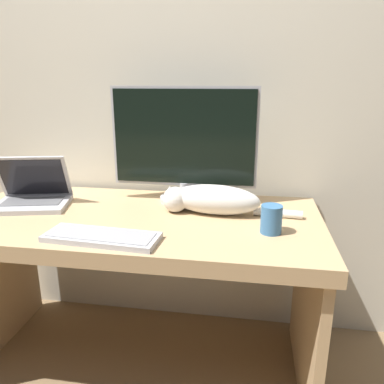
{
  "coord_description": "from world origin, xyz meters",
  "views": [
    {
      "loc": [
        0.45,
        -1.01,
        1.23
      ],
      "look_at": [
        0.24,
        0.32,
        0.83
      ],
      "focal_mm": 35.0,
      "sensor_mm": 36.0,
      "label": 1
    }
  ],
  "objects": [
    {
      "name": "external_keyboard",
      "position": [
        -0.04,
        0.1,
        0.72
      ],
      "size": [
        0.4,
        0.17,
        0.02
      ],
      "rotation": [
        0.0,
        0.0,
        -0.07
      ],
      "color": "#BCBCC1",
      "rests_on": "desk"
    },
    {
      "name": "coffee_mug",
      "position": [
        0.53,
        0.26,
        0.76
      ],
      "size": [
        0.08,
        0.08,
        0.1
      ],
      "color": "teal",
      "rests_on": "desk"
    },
    {
      "name": "monitor",
      "position": [
        0.16,
        0.57,
        0.96
      ],
      "size": [
        0.64,
        0.22,
        0.5
      ],
      "color": "#B2B2B7",
      "rests_on": "desk"
    },
    {
      "name": "wall_back",
      "position": [
        0.0,
        0.76,
        1.3
      ],
      "size": [
        6.4,
        0.06,
        2.6
      ],
      "color": "beige",
      "rests_on": "ground_plane"
    },
    {
      "name": "desk",
      "position": [
        0.0,
        0.35,
        0.56
      ],
      "size": [
        1.48,
        0.7,
        0.71
      ],
      "color": "tan",
      "rests_on": "ground_plane"
    },
    {
      "name": "laptop",
      "position": [
        -0.48,
        0.4,
        0.75
      ],
      "size": [
        0.34,
        0.28,
        0.22
      ],
      "rotation": [
        0.0,
        0.0,
        0.23
      ],
      "color": "#B7B7BC",
      "rests_on": "desk"
    },
    {
      "name": "cat",
      "position": [
        0.3,
        0.42,
        0.77
      ],
      "size": [
        0.56,
        0.16,
        0.12
      ],
      "rotation": [
        0.0,
        0.0,
        -0.09
      ],
      "color": "silver",
      "rests_on": "desk"
    }
  ]
}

